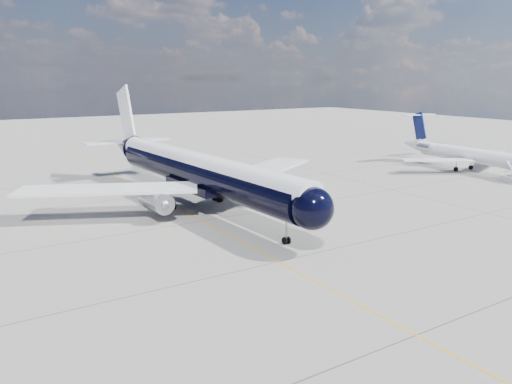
{
  "coord_description": "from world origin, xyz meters",
  "views": [
    {
      "loc": [
        -23.44,
        -23.51,
        15.56
      ],
      "look_at": [
        3.5,
        19.28,
        4.0
      ],
      "focal_mm": 35.0,
      "sensor_mm": 36.0,
      "label": 1
    }
  ],
  "objects": [
    {
      "name": "regional_jet",
      "position": [
        52.21,
        30.1,
        2.98
      ],
      "size": [
        24.22,
        27.93,
        9.46
      ],
      "rotation": [
        0.0,
        0.0,
        -0.1
      ],
      "color": "white",
      "rests_on": "ground"
    },
    {
      "name": "main_airliner",
      "position": [
        2.41,
        31.89,
        4.53
      ],
      "size": [
        41.45,
        50.49,
        14.59
      ],
      "rotation": [
        0.0,
        0.0,
        0.05
      ],
      "color": "black",
      "rests_on": "ground"
    },
    {
      "name": "ground",
      "position": [
        0.0,
        30.0,
        0.0
      ],
      "size": [
        320.0,
        320.0,
        0.0
      ],
      "primitive_type": "plane",
      "color": "gray",
      "rests_on": "ground"
    },
    {
      "name": "taxiway_centerline",
      "position": [
        0.0,
        25.0,
        0.0
      ],
      "size": [
        0.16,
        160.0,
        0.01
      ],
      "primitive_type": "cube",
      "color": "orange",
      "rests_on": "ground"
    }
  ]
}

